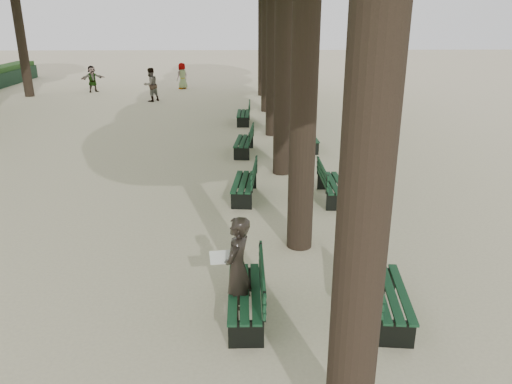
{
  "coord_description": "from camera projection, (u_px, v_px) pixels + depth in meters",
  "views": [
    {
      "loc": [
        0.36,
        -6.38,
        4.59
      ],
      "look_at": [
        0.6,
        3.0,
        1.2
      ],
      "focal_mm": 35.0,
      "sensor_mm": 36.0,
      "label": 1
    }
  ],
  "objects": [
    {
      "name": "ground",
      "position": [
        222.0,
        334.0,
        7.55
      ],
      "size": [
        120.0,
        120.0,
        0.0
      ],
      "primitive_type": "plane",
      "color": "beige",
      "rests_on": "ground"
    },
    {
      "name": "bench_left_0",
      "position": [
        245.0,
        302.0,
        7.89
      ],
      "size": [
        0.57,
        1.8,
        0.92
      ],
      "color": "black",
      "rests_on": "ground"
    },
    {
      "name": "bench_left_1",
      "position": [
        244.0,
        188.0,
        12.98
      ],
      "size": [
        0.74,
        1.85,
        0.92
      ],
      "color": "black",
      "rests_on": "ground"
    },
    {
      "name": "bench_left_2",
      "position": [
        244.0,
        146.0,
        17.06
      ],
      "size": [
        0.75,
        1.85,
        0.92
      ],
      "color": "black",
      "rests_on": "ground"
    },
    {
      "name": "bench_left_3",
      "position": [
        243.0,
        117.0,
        21.71
      ],
      "size": [
        0.62,
        1.82,
        0.92
      ],
      "color": "black",
      "rests_on": "ground"
    },
    {
      "name": "bench_right_0",
      "position": [
        388.0,
        302.0,
        7.9
      ],
      "size": [
        0.76,
        1.85,
        0.92
      ],
      "color": "black",
      "rests_on": "ground"
    },
    {
      "name": "bench_right_1",
      "position": [
        332.0,
        189.0,
        12.89
      ],
      "size": [
        0.58,
        1.8,
        0.92
      ],
      "color": "black",
      "rests_on": "ground"
    },
    {
      "name": "bench_right_2",
      "position": [
        308.0,
        142.0,
        17.66
      ],
      "size": [
        0.64,
        1.82,
        0.92
      ],
      "color": "black",
      "rests_on": "ground"
    },
    {
      "name": "bench_right_3",
      "position": [
        294.0,
        115.0,
        22.23
      ],
      "size": [
        0.61,
        1.81,
        0.92
      ],
      "color": "black",
      "rests_on": "ground"
    },
    {
      "name": "man_with_map",
      "position": [
        237.0,
        268.0,
        7.72
      ],
      "size": [
        0.72,
        0.76,
        1.71
      ],
      "color": "black",
      "rests_on": "ground"
    },
    {
      "name": "pedestrian_e",
      "position": [
        92.0,
        79.0,
        30.16
      ],
      "size": [
        1.35,
        1.13,
        1.57
      ],
      "primitive_type": "imported",
      "rotation": [
        0.0,
        0.0,
        0.65
      ],
      "color": "#262628",
      "rests_on": "ground"
    },
    {
      "name": "pedestrian_c",
      "position": [
        308.0,
        78.0,
        30.03
      ],
      "size": [
        0.84,
        1.03,
        1.71
      ],
      "primitive_type": "imported",
      "rotation": [
        0.0,
        0.0,
        0.98
      ],
      "color": "#262628",
      "rests_on": "ground"
    },
    {
      "name": "pedestrian_b",
      "position": [
        297.0,
        69.0,
        34.01
      ],
      "size": [
        0.65,
        1.23,
        1.82
      ],
      "primitive_type": "imported",
      "rotation": [
        0.0,
        0.0,
        4.46
      ],
      "color": "#262628",
      "rests_on": "ground"
    },
    {
      "name": "pedestrian_d",
      "position": [
        182.0,
        76.0,
        31.38
      ],
      "size": [
        0.77,
        0.8,
        1.61
      ],
      "primitive_type": "imported",
      "rotation": [
        0.0,
        0.0,
        3.97
      ],
      "color": "#262628",
      "rests_on": "ground"
    },
    {
      "name": "pedestrian_a",
      "position": [
        151.0,
        85.0,
        26.94
      ],
      "size": [
        0.84,
        0.89,
        1.78
      ],
      "primitive_type": "imported",
      "rotation": [
        0.0,
        0.0,
        3.98
      ],
      "color": "#262628",
      "rests_on": "ground"
    }
  ]
}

